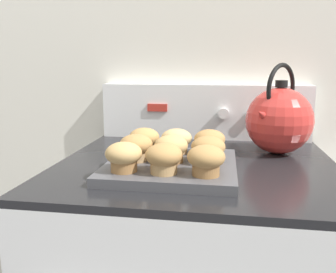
{
  "coord_description": "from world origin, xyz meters",
  "views": [
    {
      "loc": [
        0.07,
        -0.57,
        1.18
      ],
      "look_at": [
        -0.07,
        0.29,
        1.0
      ],
      "focal_mm": 38.0,
      "sensor_mm": 36.0,
      "label": 1
    }
  ],
  "objects_px": {
    "muffin_r0_c0": "(124,156)",
    "muffin_r2_c2": "(210,141)",
    "muffin_r1_c0": "(136,147)",
    "tea_kettle": "(279,119)",
    "muffin_r2_c1": "(176,140)",
    "muffin_r2_c0": "(144,139)",
    "muffin_pan": "(171,166)",
    "muffin_r1_c1": "(171,148)",
    "muffin_r0_c2": "(206,160)",
    "muffin_r0_c1": "(164,158)",
    "muffin_r1_c2": "(208,149)"
  },
  "relations": [
    {
      "from": "muffin_r0_c0",
      "to": "muffin_r2_c2",
      "type": "bearing_deg",
      "value": 45.48
    },
    {
      "from": "muffin_r1_c0",
      "to": "tea_kettle",
      "type": "height_order",
      "value": "tea_kettle"
    },
    {
      "from": "muffin_r2_c1",
      "to": "muffin_r2_c2",
      "type": "distance_m",
      "value": 0.09
    },
    {
      "from": "muffin_r2_c2",
      "to": "muffin_r2_c0",
      "type": "bearing_deg",
      "value": -178.92
    },
    {
      "from": "muffin_r1_c0",
      "to": "muffin_pan",
      "type": "bearing_deg",
      "value": 0.48
    },
    {
      "from": "tea_kettle",
      "to": "muffin_r1_c0",
      "type": "bearing_deg",
      "value": -148.95
    },
    {
      "from": "muffin_pan",
      "to": "muffin_r1_c1",
      "type": "bearing_deg",
      "value": -156.23
    },
    {
      "from": "muffin_r2_c2",
      "to": "muffin_r2_c1",
      "type": "bearing_deg",
      "value": -178.74
    },
    {
      "from": "muffin_r0_c2",
      "to": "muffin_r1_c0",
      "type": "relative_size",
      "value": 1.0
    },
    {
      "from": "muffin_r2_c0",
      "to": "muffin_r1_c1",
      "type": "bearing_deg",
      "value": -45.78
    },
    {
      "from": "muffin_r0_c0",
      "to": "muffin_pan",
      "type": "bearing_deg",
      "value": 44.65
    },
    {
      "from": "muffin_r0_c1",
      "to": "tea_kettle",
      "type": "relative_size",
      "value": 0.31
    },
    {
      "from": "muffin_r0_c1",
      "to": "muffin_r2_c0",
      "type": "xyz_separation_m",
      "value": [
        -0.09,
        0.18,
        0.0
      ]
    },
    {
      "from": "muffin_r2_c2",
      "to": "tea_kettle",
      "type": "height_order",
      "value": "tea_kettle"
    },
    {
      "from": "muffin_pan",
      "to": "muffin_r0_c2",
      "type": "distance_m",
      "value": 0.14
    },
    {
      "from": "muffin_pan",
      "to": "muffin_r0_c2",
      "type": "bearing_deg",
      "value": -46.42
    },
    {
      "from": "muffin_r1_c0",
      "to": "muffin_r2_c1",
      "type": "height_order",
      "value": "same"
    },
    {
      "from": "muffin_r0_c0",
      "to": "muffin_r1_c1",
      "type": "xyz_separation_m",
      "value": [
        0.09,
        0.09,
        0.0
      ]
    },
    {
      "from": "muffin_pan",
      "to": "muffin_r2_c1",
      "type": "relative_size",
      "value": 3.81
    },
    {
      "from": "muffin_r0_c0",
      "to": "muffin_r1_c0",
      "type": "distance_m",
      "value": 0.09
    },
    {
      "from": "muffin_pan",
      "to": "tea_kettle",
      "type": "height_order",
      "value": "tea_kettle"
    },
    {
      "from": "muffin_r0_c2",
      "to": "muffin_r2_c2",
      "type": "xyz_separation_m",
      "value": [
        -0.0,
        0.19,
        0.0
      ]
    },
    {
      "from": "muffin_r2_c1",
      "to": "muffin_r2_c2",
      "type": "height_order",
      "value": "same"
    },
    {
      "from": "muffin_r1_c1",
      "to": "muffin_r2_c2",
      "type": "xyz_separation_m",
      "value": [
        0.09,
        0.09,
        0.0
      ]
    },
    {
      "from": "muffin_pan",
      "to": "muffin_r1_c2",
      "type": "height_order",
      "value": "muffin_r1_c2"
    },
    {
      "from": "muffin_pan",
      "to": "muffin_r1_c2",
      "type": "bearing_deg",
      "value": 1.61
    },
    {
      "from": "muffin_r0_c2",
      "to": "muffin_r2_c1",
      "type": "relative_size",
      "value": 1.0
    },
    {
      "from": "muffin_r0_c2",
      "to": "muffin_pan",
      "type": "bearing_deg",
      "value": 133.58
    },
    {
      "from": "muffin_r2_c0",
      "to": "muffin_r2_c1",
      "type": "distance_m",
      "value": 0.09
    },
    {
      "from": "muffin_r1_c0",
      "to": "muffin_r2_c2",
      "type": "xyz_separation_m",
      "value": [
        0.18,
        0.09,
        0.0
      ]
    },
    {
      "from": "muffin_pan",
      "to": "muffin_r2_c2",
      "type": "relative_size",
      "value": 3.81
    },
    {
      "from": "muffin_r2_c0",
      "to": "tea_kettle",
      "type": "distance_m",
      "value": 0.4
    },
    {
      "from": "muffin_r0_c2",
      "to": "muffin_r1_c0",
      "type": "xyz_separation_m",
      "value": [
        -0.18,
        0.09,
        0.0
      ]
    },
    {
      "from": "muffin_r1_c1",
      "to": "tea_kettle",
      "type": "relative_size",
      "value": 0.31
    },
    {
      "from": "muffin_pan",
      "to": "muffin_r0_c0",
      "type": "height_order",
      "value": "muffin_r0_c0"
    },
    {
      "from": "muffin_pan",
      "to": "muffin_r0_c2",
      "type": "height_order",
      "value": "muffin_r0_c2"
    },
    {
      "from": "muffin_pan",
      "to": "muffin_r0_c1",
      "type": "distance_m",
      "value": 0.1
    },
    {
      "from": "muffin_r0_c2",
      "to": "muffin_r2_c2",
      "type": "bearing_deg",
      "value": 90.17
    },
    {
      "from": "muffin_r1_c0",
      "to": "muffin_r0_c2",
      "type": "bearing_deg",
      "value": -27.61
    },
    {
      "from": "muffin_r1_c0",
      "to": "muffin_r2_c0",
      "type": "distance_m",
      "value": 0.09
    },
    {
      "from": "muffin_r1_c2",
      "to": "tea_kettle",
      "type": "distance_m",
      "value": 0.3
    },
    {
      "from": "muffin_r0_c0",
      "to": "muffin_r0_c2",
      "type": "bearing_deg",
      "value": -0.38
    },
    {
      "from": "muffin_r0_c1",
      "to": "muffin_r1_c1",
      "type": "distance_m",
      "value": 0.09
    },
    {
      "from": "muffin_r0_c0",
      "to": "muffin_r2_c0",
      "type": "bearing_deg",
      "value": 88.3
    },
    {
      "from": "muffin_pan",
      "to": "muffin_r1_c1",
      "type": "distance_m",
      "value": 0.05
    },
    {
      "from": "muffin_r2_c0",
      "to": "muffin_r2_c2",
      "type": "height_order",
      "value": "same"
    },
    {
      "from": "muffin_r1_c2",
      "to": "muffin_r2_c0",
      "type": "bearing_deg",
      "value": 153.87
    },
    {
      "from": "muffin_r0_c2",
      "to": "muffin_r2_c2",
      "type": "distance_m",
      "value": 0.19
    },
    {
      "from": "muffin_r1_c1",
      "to": "muffin_r2_c2",
      "type": "distance_m",
      "value": 0.13
    },
    {
      "from": "muffin_r2_c1",
      "to": "muffin_r2_c2",
      "type": "xyz_separation_m",
      "value": [
        0.09,
        0.0,
        0.0
      ]
    }
  ]
}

